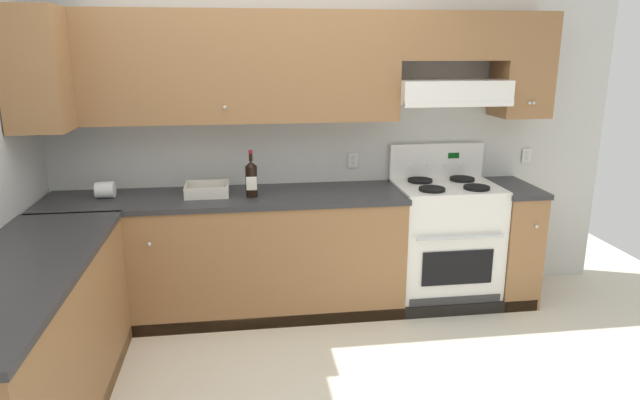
# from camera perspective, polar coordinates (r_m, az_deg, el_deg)

# --- Properties ---
(wall_back) EXTENTS (4.68, 0.57, 2.55)m
(wall_back) POSITION_cam_1_polar(r_m,az_deg,el_deg) (4.30, -0.81, 9.09)
(wall_back) COLOR silver
(wall_back) RESTS_ON ground_plane
(counter_back_run) EXTENTS (3.60, 0.65, 0.91)m
(counter_back_run) POSITION_cam_1_polar(r_m,az_deg,el_deg) (4.22, -6.12, -5.48)
(counter_back_run) COLOR olive
(counter_back_run) RESTS_ON ground_plane
(counter_left_run) EXTENTS (0.63, 1.91, 0.91)m
(counter_left_run) POSITION_cam_1_polar(r_m,az_deg,el_deg) (3.27, -27.35, -13.58)
(counter_left_run) COLOR olive
(counter_left_run) RESTS_ON ground_plane
(stove) EXTENTS (0.76, 0.62, 1.20)m
(stove) POSITION_cam_1_polar(r_m,az_deg,el_deg) (4.49, 12.39, -4.11)
(stove) COLOR white
(stove) RESTS_ON ground_plane
(wine_bottle) EXTENTS (0.08, 0.09, 0.33)m
(wine_bottle) POSITION_cam_1_polar(r_m,az_deg,el_deg) (4.00, -6.93, 2.20)
(wine_bottle) COLOR black
(wine_bottle) RESTS_ON counter_back_run
(bowl) EXTENTS (0.31, 0.27, 0.08)m
(bowl) POSITION_cam_1_polar(r_m,az_deg,el_deg) (4.12, -11.29, 0.89)
(bowl) COLOR beige
(bowl) RESTS_ON counter_back_run
(paper_towel_roll) EXTENTS (0.13, 0.11, 0.11)m
(paper_towel_roll) POSITION_cam_1_polar(r_m,az_deg,el_deg) (4.24, -20.84, 0.97)
(paper_towel_roll) COLOR white
(paper_towel_roll) RESTS_ON counter_back_run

